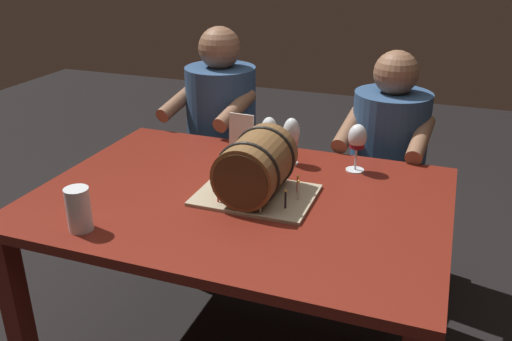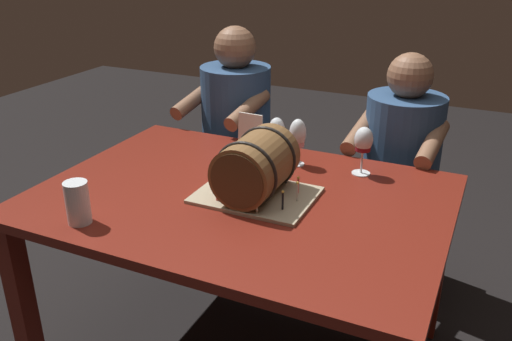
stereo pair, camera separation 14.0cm
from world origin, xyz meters
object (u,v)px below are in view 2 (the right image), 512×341
Objects in this scene: dining_table at (241,217)px; wine_glass_rose at (298,135)px; menu_card at (250,132)px; beer_pint at (78,204)px; wine_glass_red at (363,142)px; person_seated_left at (236,150)px; wine_glass_amber at (277,131)px; person_seated_right at (398,184)px; barrel_cake at (256,168)px.

wine_glass_rose is (0.08, 0.34, 0.22)m from dining_table.
wine_glass_rose reaches higher than menu_card.
dining_table is 0.41m from wine_glass_rose.
beer_pint is 0.83m from menu_card.
wine_glass_red is 0.50m from menu_card.
wine_glass_red is at bearing -29.39° from person_seated_left.
person_seated_left reaches higher than wine_glass_red.
wine_glass_rose reaches higher than beer_pint.
wine_glass_rose is at bearing -13.34° from menu_card.
person_seated_left reaches higher than wine_glass_amber.
dining_table is 10.18× the size of beer_pint.
wine_glass_red is 0.99× the size of wine_glass_rose.
beer_pint is (-0.46, -0.74, -0.06)m from wine_glass_rose.
wine_glass_amber is 0.85m from beer_pint.
wine_glass_amber reaches higher than menu_card.
dining_table is at bearing -133.49° from wine_glass_red.
wine_glass_rose is at bearing -126.89° from person_seated_right.
wine_glass_amber is 0.14× the size of person_seated_left.
menu_card is at bearing 74.77° from beer_pint.
wine_glass_red is 0.26m from wine_glass_rose.
wine_glass_red reaches higher than menu_card.
dining_table is 0.89m from person_seated_right.
menu_card is (0.22, 0.80, 0.02)m from beer_pint.
wine_glass_rose reaches higher than dining_table.
wine_glass_red is at bearing -3.30° from menu_card.
wine_glass_amber is 0.36m from wine_glass_red.
person_seated_right is (0.79, 1.18, -0.27)m from beer_pint.
wine_glass_rose reaches higher than wine_glass_red.
person_seated_right reaches higher than dining_table.
menu_card is (-0.16, 0.41, 0.17)m from dining_table.
beer_pint is at bearing -114.31° from wine_glass_amber.
dining_table is at bearing -117.95° from person_seated_right.
wine_glass_rose is 1.19× the size of menu_card.
barrel_cake reaches higher than beer_pint.
menu_card is 0.14× the size of person_seated_left.
barrel_cake is 0.34× the size of person_seated_left.
person_seated_right is at bearing 79.85° from wine_glass_red.
wine_glass_red reaches higher than wine_glass_amber.
person_seated_left is at bearing 179.98° from person_seated_right.
beer_pint is 1.21m from person_seated_left.
person_seated_right is at bearing 35.68° from menu_card.
barrel_cake is 0.95m from person_seated_left.
wine_glass_red is (0.36, -0.02, 0.02)m from wine_glass_amber.
beer_pint is at bearing -133.23° from dining_table.
person_seated_right is (0.08, 0.43, -0.34)m from wine_glass_red.
barrel_cake is 2.12× the size of wine_glass_rose.
wine_glass_amber is 0.11m from wine_glass_rose.
beer_pint reaches higher than dining_table.
beer_pint is at bearing -121.78° from wine_glass_rose.
barrel_cake is at bearing -94.37° from wine_glass_rose.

